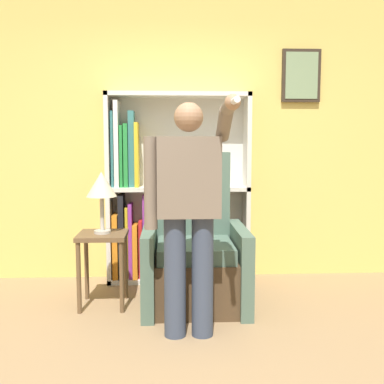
{
  "coord_description": "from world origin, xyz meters",
  "views": [
    {
      "loc": [
        -0.02,
        -2.43,
        1.33
      ],
      "look_at": [
        0.15,
        0.87,
        0.98
      ],
      "focal_mm": 42.0,
      "sensor_mm": 36.0,
      "label": 1
    }
  ],
  "objects_px": {
    "bookcase": "(159,194)",
    "side_table": "(103,248)",
    "armchair": "(194,257)",
    "table_lamp": "(101,187)",
    "person_standing": "(189,206)"
  },
  "relations": [
    {
      "from": "bookcase",
      "to": "table_lamp",
      "type": "distance_m",
      "value": 0.82
    },
    {
      "from": "side_table",
      "to": "bookcase",
      "type": "bearing_deg",
      "value": 56.52
    },
    {
      "from": "armchair",
      "to": "side_table",
      "type": "xyz_separation_m",
      "value": [
        -0.75,
        -0.04,
        0.1
      ]
    },
    {
      "from": "table_lamp",
      "to": "armchair",
      "type": "bearing_deg",
      "value": 2.93
    },
    {
      "from": "bookcase",
      "to": "armchair",
      "type": "relative_size",
      "value": 1.44
    },
    {
      "from": "armchair",
      "to": "person_standing",
      "type": "xyz_separation_m",
      "value": [
        -0.08,
        -0.67,
        0.53
      ]
    },
    {
      "from": "person_standing",
      "to": "table_lamp",
      "type": "distance_m",
      "value": 0.93
    },
    {
      "from": "person_standing",
      "to": "bookcase",
      "type": "bearing_deg",
      "value": 99.78
    },
    {
      "from": "bookcase",
      "to": "person_standing",
      "type": "relative_size",
      "value": 1.12
    },
    {
      "from": "person_standing",
      "to": "table_lamp",
      "type": "relative_size",
      "value": 3.21
    },
    {
      "from": "bookcase",
      "to": "side_table",
      "type": "bearing_deg",
      "value": -123.48
    },
    {
      "from": "bookcase",
      "to": "armchair",
      "type": "bearing_deg",
      "value": -64.77
    },
    {
      "from": "person_standing",
      "to": "armchair",
      "type": "bearing_deg",
      "value": 83.51
    },
    {
      "from": "bookcase",
      "to": "side_table",
      "type": "height_order",
      "value": "bookcase"
    },
    {
      "from": "armchair",
      "to": "side_table",
      "type": "height_order",
      "value": "armchair"
    }
  ]
}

